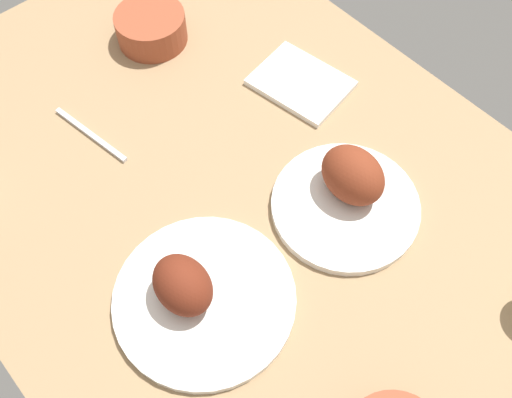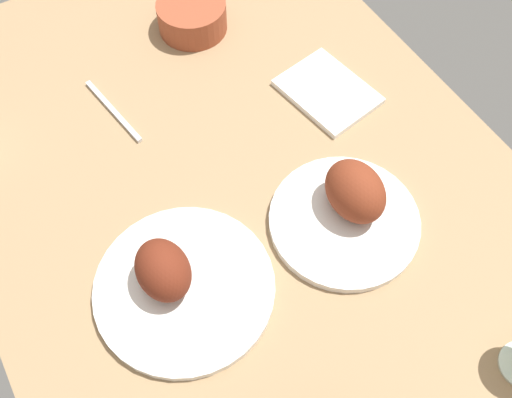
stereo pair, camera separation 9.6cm
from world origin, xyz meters
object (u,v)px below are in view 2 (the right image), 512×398
(plate_center_main, at_px, (177,282))
(folded_napkin, at_px, (328,92))
(bowl_cream, at_px, (192,15))
(fork_loose, at_px, (113,111))
(plate_far_side, at_px, (349,207))

(plate_center_main, height_order, folded_napkin, plate_center_main)
(bowl_cream, distance_m, fork_loose, 0.26)
(plate_center_main, distance_m, bowl_cream, 0.57)
(plate_far_side, xyz_separation_m, bowl_cream, (0.52, 0.02, 0.00))
(fork_loose, bearing_deg, plate_center_main, -17.05)
(plate_far_side, distance_m, fork_loose, 0.47)
(plate_far_side, height_order, bowl_cream, plate_far_side)
(plate_far_side, relative_size, bowl_cream, 1.78)
(plate_center_main, distance_m, folded_napkin, 0.47)
(plate_center_main, xyz_separation_m, bowl_cream, (0.50, -0.28, 0.01))
(plate_center_main, relative_size, fork_loose, 1.56)
(plate_center_main, xyz_separation_m, fork_loose, (0.37, -0.05, -0.02))
(bowl_cream, bearing_deg, plate_far_side, -178.36)
(folded_napkin, bearing_deg, plate_far_side, 152.82)
(plate_far_side, distance_m, plate_center_main, 0.30)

